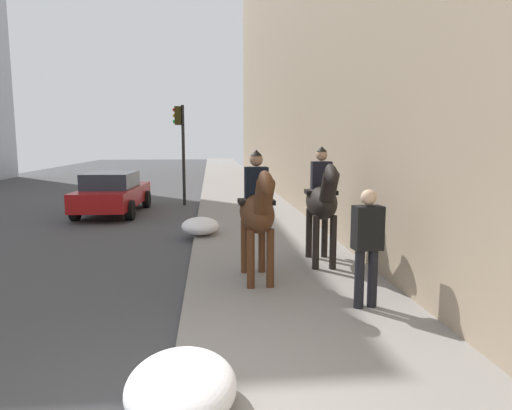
{
  "coord_description": "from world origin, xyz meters",
  "views": [
    {
      "loc": [
        -3.72,
        -0.43,
        2.48
      ],
      "look_at": [
        4.0,
        -1.2,
        1.4
      ],
      "focal_mm": 32.14,
      "sensor_mm": 36.0,
      "label": 1
    }
  ],
  "objects_px": {
    "mounted_horse_near": "(257,211)",
    "traffic_light_near_curb": "(181,139)",
    "car_near_lane": "(113,193)",
    "pedestrian_greeting": "(367,241)",
    "mounted_horse_far": "(322,200)"
  },
  "relations": [
    {
      "from": "mounted_horse_near",
      "to": "traffic_light_near_curb",
      "type": "distance_m",
      "value": 10.65
    },
    {
      "from": "car_near_lane",
      "to": "traffic_light_near_curb",
      "type": "height_order",
      "value": "traffic_light_near_curb"
    },
    {
      "from": "pedestrian_greeting",
      "to": "traffic_light_near_curb",
      "type": "relative_size",
      "value": 0.44
    },
    {
      "from": "mounted_horse_near",
      "to": "traffic_light_near_curb",
      "type": "bearing_deg",
      "value": -171.96
    },
    {
      "from": "mounted_horse_near",
      "to": "mounted_horse_far",
      "type": "relative_size",
      "value": 0.98
    },
    {
      "from": "pedestrian_greeting",
      "to": "car_near_lane",
      "type": "bearing_deg",
      "value": 24.86
    },
    {
      "from": "pedestrian_greeting",
      "to": "mounted_horse_near",
      "type": "bearing_deg",
      "value": 40.8
    },
    {
      "from": "pedestrian_greeting",
      "to": "car_near_lane",
      "type": "height_order",
      "value": "pedestrian_greeting"
    },
    {
      "from": "mounted_horse_near",
      "to": "mounted_horse_far",
      "type": "xyz_separation_m",
      "value": [
        0.97,
        -1.34,
        0.04
      ]
    },
    {
      "from": "mounted_horse_far",
      "to": "pedestrian_greeting",
      "type": "height_order",
      "value": "mounted_horse_far"
    },
    {
      "from": "car_near_lane",
      "to": "traffic_light_near_curb",
      "type": "relative_size",
      "value": 1.19
    },
    {
      "from": "traffic_light_near_curb",
      "to": "mounted_horse_near",
      "type": "bearing_deg",
      "value": -169.7
    },
    {
      "from": "mounted_horse_near",
      "to": "pedestrian_greeting",
      "type": "xyz_separation_m",
      "value": [
        -1.4,
        -1.41,
        -0.24
      ]
    },
    {
      "from": "mounted_horse_near",
      "to": "mounted_horse_far",
      "type": "bearing_deg",
      "value": 123.66
    },
    {
      "from": "mounted_horse_far",
      "to": "pedestrian_greeting",
      "type": "xyz_separation_m",
      "value": [
        -2.37,
        -0.07,
        -0.28
      ]
    }
  ]
}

